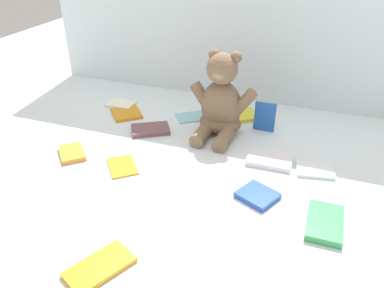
{
  "coord_description": "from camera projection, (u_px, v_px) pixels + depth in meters",
  "views": [
    {
      "loc": [
        0.32,
        -0.96,
        0.63
      ],
      "look_at": [
        0.0,
        -0.1,
        0.1
      ],
      "focal_mm": 36.39,
      "sensor_mm": 36.0,
      "label": 1
    }
  ],
  "objects": [
    {
      "name": "teddy_bear",
      "position": [
        222.0,
        104.0,
        1.28
      ],
      "size": [
        0.23,
        0.2,
        0.28
      ],
      "rotation": [
        0.0,
        0.0,
        -0.03
      ],
      "color": "#7A6047",
      "rests_on": "ground_plane"
    },
    {
      "name": "book_case_12",
      "position": [
        100.0,
        267.0,
        0.8
      ],
      "size": [
        0.13,
        0.16,
        0.01
      ],
      "primitive_type": "cube",
      "rotation": [
        0.0,
        0.0,
        5.83
      ],
      "color": "orange",
      "rests_on": "ground_plane"
    },
    {
      "name": "book_case_11",
      "position": [
        126.0,
        113.0,
        1.44
      ],
      "size": [
        0.15,
        0.15,
        0.01
      ],
      "primitive_type": "cube",
      "rotation": [
        0.0,
        0.0,
        0.71
      ],
      "color": "orange",
      "rests_on": "ground_plane"
    },
    {
      "name": "book_case_3",
      "position": [
        72.0,
        153.0,
        1.2
      ],
      "size": [
        0.12,
        0.12,
        0.01
      ],
      "primitive_type": "cube",
      "rotation": [
        0.0,
        0.0,
        3.9
      ],
      "color": "orange",
      "rests_on": "ground_plane"
    },
    {
      "name": "book_case_10",
      "position": [
        265.0,
        117.0,
        1.32
      ],
      "size": [
        0.07,
        0.01,
        0.1
      ],
      "primitive_type": "cube",
      "rotation": [
        -0.04,
        0.0,
        -0.02
      ],
      "color": "blue",
      "rests_on": "ground_plane"
    },
    {
      "name": "book_case_1",
      "position": [
        315.0,
        170.0,
        1.12
      ],
      "size": [
        0.12,
        0.09,
        0.01
      ],
      "primitive_type": "cube",
      "rotation": [
        0.0,
        0.0,
        4.89
      ],
      "color": "silver",
      "rests_on": "ground_plane"
    },
    {
      "name": "book_case_8",
      "position": [
        122.0,
        166.0,
        1.14
      ],
      "size": [
        0.13,
        0.13,
        0.01
      ],
      "primitive_type": "cube",
      "rotation": [
        0.0,
        0.0,
        0.7
      ],
      "color": "orange",
      "rests_on": "ground_plane"
    },
    {
      "name": "book_case_5",
      "position": [
        121.0,
        104.0,
        1.51
      ],
      "size": [
        0.1,
        0.08,
        0.01
      ],
      "primitive_type": "cube",
      "rotation": [
        0.0,
        0.0,
        1.58
      ],
      "color": "white",
      "rests_on": "ground_plane"
    },
    {
      "name": "book_case_6",
      "position": [
        325.0,
        223.0,
        0.92
      ],
      "size": [
        0.08,
        0.14,
        0.02
      ],
      "primitive_type": "cube",
      "rotation": [
        0.0,
        0.0,
        0.01
      ],
      "color": "#3CA056",
      "rests_on": "ground_plane"
    },
    {
      "name": "backdrop_drape",
      "position": [
        247.0,
        18.0,
        1.43
      ],
      "size": [
        1.61,
        0.03,
        0.63
      ],
      "primitive_type": "cube",
      "color": "silver",
      "rests_on": "ground_plane"
    },
    {
      "name": "book_case_4",
      "position": [
        150.0,
        129.0,
        1.33
      ],
      "size": [
        0.15,
        0.14,
        0.02
      ],
      "primitive_type": "cube",
      "rotation": [
        0.0,
        0.0,
        5.25
      ],
      "color": "brown",
      "rests_on": "ground_plane"
    },
    {
      "name": "book_case_9",
      "position": [
        257.0,
        195.0,
        1.01
      ],
      "size": [
        0.12,
        0.12,
        0.02
      ],
      "primitive_type": "cube",
      "rotation": [
        0.0,
        0.0,
        1.13
      ],
      "color": "blue",
      "rests_on": "ground_plane"
    },
    {
      "name": "book_case_7",
      "position": [
        270.0,
        160.0,
        1.16
      ],
      "size": [
        0.13,
        0.09,
        0.02
      ],
      "primitive_type": "cube",
      "rotation": [
        0.0,
        0.0,
        1.59
      ],
      "color": "silver",
      "rests_on": "ground_plane"
    },
    {
      "name": "ground_plane",
      "position": [
        203.0,
        157.0,
        1.19
      ],
      "size": [
        3.2,
        3.2,
        0.0
      ],
      "primitive_type": "plane",
      "color": "silver"
    },
    {
      "name": "book_case_2",
      "position": [
        195.0,
        116.0,
        1.43
      ],
      "size": [
        0.16,
        0.15,
        0.01
      ],
      "primitive_type": "cube",
      "rotation": [
        0.0,
        0.0,
        5.34
      ],
      "color": "#81BACA",
      "rests_on": "ground_plane"
    },
    {
      "name": "book_case_0",
      "position": [
        242.0,
        115.0,
        1.43
      ],
      "size": [
        0.14,
        0.14,
        0.01
      ],
      "primitive_type": "cube",
      "rotation": [
        0.0,
        0.0,
        2.18
      ],
      "color": "yellow",
      "rests_on": "ground_plane"
    }
  ]
}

